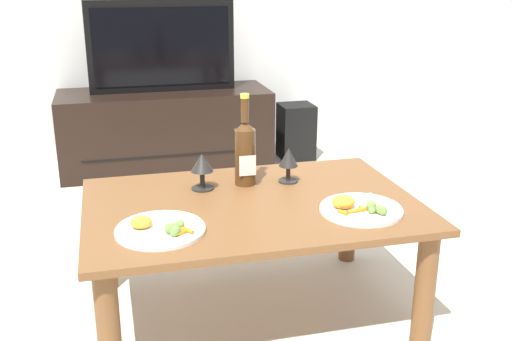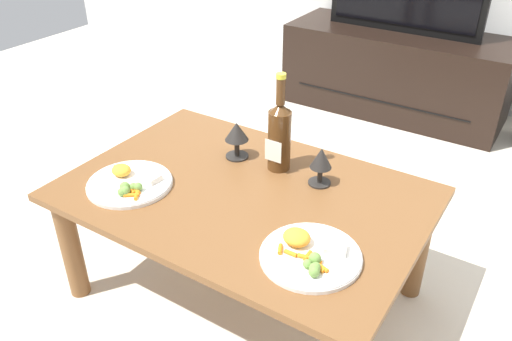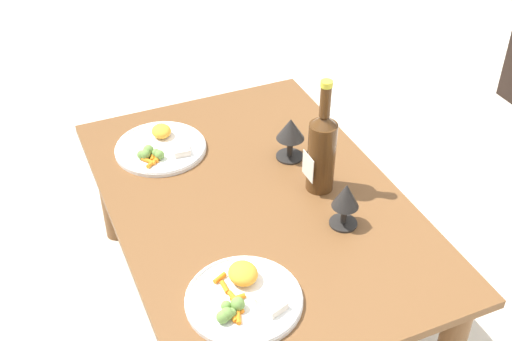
{
  "view_description": "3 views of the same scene",
  "coord_description": "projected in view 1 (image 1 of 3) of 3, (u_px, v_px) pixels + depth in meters",
  "views": [
    {
      "loc": [
        -0.46,
        -1.89,
        1.21
      ],
      "look_at": [
        0.03,
        0.05,
        0.54
      ],
      "focal_mm": 42.06,
      "sensor_mm": 36.0,
      "label": 1
    },
    {
      "loc": [
        0.78,
        -1.16,
        1.37
      ],
      "look_at": [
        0.02,
        0.03,
        0.51
      ],
      "focal_mm": 36.33,
      "sensor_mm": 36.0,
      "label": 2
    },
    {
      "loc": [
        1.32,
        -0.57,
        1.63
      ],
      "look_at": [
        -0.04,
        0.02,
        0.51
      ],
      "focal_mm": 46.88,
      "sensor_mm": 36.0,
      "label": 3
    }
  ],
  "objects": [
    {
      "name": "tv_stand",
      "position": [
        166.0,
        130.0,
        3.8
      ],
      "size": [
        1.3,
        0.5,
        0.49
      ],
      "color": "black",
      "rests_on": "ground_plane"
    },
    {
      "name": "dinner_plate_left",
      "position": [
        161.0,
        228.0,
        1.85
      ],
      "size": [
        0.28,
        0.28,
        0.05
      ],
      "color": "white",
      "rests_on": "dining_table"
    },
    {
      "name": "wine_bottle",
      "position": [
        245.0,
        150.0,
        2.22
      ],
      "size": [
        0.08,
        0.08,
        0.35
      ],
      "color": "#4C2D14",
      "rests_on": "dining_table"
    },
    {
      "name": "dining_table",
      "position": [
        252.0,
        221.0,
        2.11
      ],
      "size": [
        1.15,
        0.78,
        0.44
      ],
      "color": "brown",
      "rests_on": "ground_plane"
    },
    {
      "name": "ground_plane",
      "position": [
        252.0,
        313.0,
        2.23
      ],
      "size": [
        6.4,
        6.4,
        0.0
      ],
      "primitive_type": "plane",
      "color": "beige"
    },
    {
      "name": "tv_screen",
      "position": [
        162.0,
        46.0,
        3.63
      ],
      "size": [
        0.89,
        0.05,
        0.55
      ],
      "color": "black",
      "rests_on": "tv_stand"
    },
    {
      "name": "goblet_left",
      "position": [
        202.0,
        165.0,
        2.18
      ],
      "size": [
        0.08,
        0.08,
        0.14
      ],
      "color": "black",
      "rests_on": "dining_table"
    },
    {
      "name": "goblet_right",
      "position": [
        288.0,
        160.0,
        2.26
      ],
      "size": [
        0.08,
        0.08,
        0.13
      ],
      "color": "black",
      "rests_on": "dining_table"
    },
    {
      "name": "floor_speaker",
      "position": [
        296.0,
        131.0,
        4.01
      ],
      "size": [
        0.22,
        0.22,
        0.37
      ],
      "primitive_type": "cube",
      "rotation": [
        0.0,
        0.0,
        0.0
      ],
      "color": "black",
      "rests_on": "ground_plane"
    },
    {
      "name": "dinner_plate_right",
      "position": [
        360.0,
        208.0,
        2.0
      ],
      "size": [
        0.28,
        0.28,
        0.05
      ],
      "color": "white",
      "rests_on": "dining_table"
    }
  ]
}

